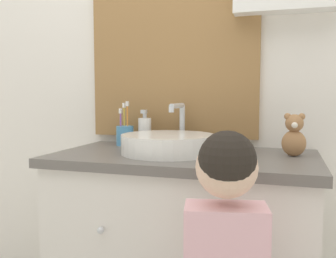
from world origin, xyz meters
name	(u,v)px	position (x,y,z in m)	size (l,w,h in m)	color
wall_back	(204,49)	(0.01, 0.62, 1.29)	(3.20, 0.18, 2.50)	silver
vanity_counter	(184,258)	(0.00, 0.33, 0.43)	(1.01, 0.55, 0.85)	silver
sink_basin	(169,143)	(-0.06, 0.32, 0.89)	(0.37, 0.42, 0.19)	white
toothbrush_holder	(125,135)	(-0.32, 0.49, 0.90)	(0.08, 0.08, 0.20)	#4C93C6
soap_dispenser	(145,131)	(-0.23, 0.50, 0.91)	(0.06, 0.06, 0.16)	white
teddy_bear	(294,136)	(0.41, 0.39, 0.92)	(0.09, 0.08, 0.16)	#9E7047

